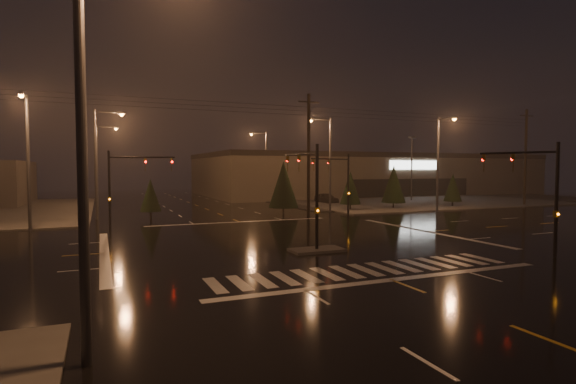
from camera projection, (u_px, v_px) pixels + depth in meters
name	position (u px, v px, depth m)	size (l,w,h in m)	color
ground	(289.00, 241.00, 28.83)	(140.00, 140.00, 0.00)	black
sidewalk_ne	(394.00, 199.00, 68.03)	(36.00, 36.00, 0.12)	#43403C
median_island	(317.00, 250.00, 25.14)	(3.00, 1.60, 0.15)	#43403C
crosswalk	(365.00, 270.00, 20.54)	(15.00, 2.60, 0.01)	beige
stop_bar_near	(392.00, 280.00, 18.69)	(16.00, 0.50, 0.01)	beige
stop_bar_far	(240.00, 222.00, 38.96)	(16.00, 0.50, 0.01)	beige
parking_lot	(430.00, 199.00, 68.11)	(50.00, 24.00, 0.08)	black
retail_building	(365.00, 173.00, 84.48)	(60.20, 28.30, 7.20)	brown
signal_mast_median	(310.00, 184.00, 25.80)	(0.25, 4.59, 6.00)	black
signal_mast_ne	(341.00, 178.00, 41.63)	(4.84, 1.86, 6.00)	black
signal_mast_nw	(123.00, 180.00, 34.30)	(4.84, 1.86, 6.00)	black
signal_mast_se	(540.00, 186.00, 23.59)	(1.55, 3.87, 6.00)	black
streetlight_0	(96.00, 118.00, 10.39)	(2.77, 0.32, 10.00)	#38383A
streetlight_1	(99.00, 156.00, 40.79)	(2.77, 0.32, 10.00)	#38383A
streetlight_2	(99.00, 159.00, 55.53)	(2.77, 0.32, 10.00)	#38383A
streetlight_3	(328.00, 158.00, 47.57)	(2.77, 0.32, 10.00)	#38383A
streetlight_4	(264.00, 161.00, 66.00)	(2.77, 0.32, 10.00)	#38383A
streetlight_5	(27.00, 153.00, 32.65)	(0.32, 2.77, 10.00)	#38383A
streetlight_6	(440.00, 158.00, 47.31)	(0.32, 2.77, 10.00)	#38383A
utility_pole_1	(309.00, 154.00, 44.49)	(2.20, 0.32, 12.00)	black
utility_pole_2	(525.00, 157.00, 56.06)	(2.20, 0.32, 12.00)	black
conifer_0	(350.00, 188.00, 49.73)	(2.32, 2.32, 4.32)	black
conifer_1	(394.00, 184.00, 51.80)	(2.76, 2.76, 5.02)	black
conifer_2	(453.00, 187.00, 53.99)	(2.14, 2.14, 4.05)	black
conifer_3	(151.00, 195.00, 41.13)	(1.93, 1.93, 3.72)	black
conifer_4	(283.00, 184.00, 45.27)	(3.00, 3.00, 5.39)	black
car_parked	(327.00, 198.00, 59.78)	(1.64, 4.08, 1.39)	black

